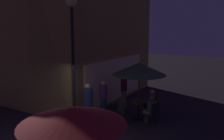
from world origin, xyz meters
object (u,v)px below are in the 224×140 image
Objects in this scene: street_lamp_near_corner at (72,34)px; patio_umbrella_0 at (139,69)px; patio_umbrella_1 at (73,116)px; patron_standing_2 at (104,100)px; cafe_chair_1 at (154,112)px; cafe_chair_0 at (123,110)px; patron_seated_0 at (151,108)px; patron_seated_1 at (151,101)px; cafe_table_0 at (138,107)px; patron_standing_3 at (88,106)px; cafe_chair_2 at (153,103)px; patron_standing_4 at (124,90)px.

patio_umbrella_0 is at bearing -32.97° from street_lamp_near_corner.
patron_standing_2 is at bearing 25.98° from patio_umbrella_1.
cafe_chair_1 is (4.90, 0.12, -1.44)m from patio_umbrella_1.
cafe_chair_0 is (-0.78, 0.32, -1.58)m from patio_umbrella_0.
patron_seated_0 is at bearing -46.79° from street_lamp_near_corner.
patio_umbrella_0 is 1.61m from patron_seated_1.
cafe_chair_0 is at bearing 15.61° from patio_umbrella_1.
cafe_table_0 is 1.50m from patron_standing_2.
cafe_table_0 is (2.33, -1.51, -3.05)m from street_lamp_near_corner.
cafe_table_0 is 0.34× the size of patio_umbrella_1.
patron_standing_3 reaches higher than patron_seated_0.
patio_umbrella_0 is at bearing -0.00° from cafe_chair_0.
patio_umbrella_1 is 6.11m from cafe_chair_2.
patio_umbrella_0 is at bearing 10.03° from patio_umbrella_1.
patio_umbrella_0 reaches higher than cafe_chair_0.
patron_seated_0 is 0.68× the size of patron_standing_3.
cafe_chair_2 is (0.70, -0.40, -1.59)m from patio_umbrella_0.
cafe_table_0 is 0.65× the size of patron_seated_0.
patron_standing_3 is (0.51, -0.24, -2.72)m from street_lamp_near_corner.
patio_umbrella_1 reaches higher than patron_standing_3.
cafe_chair_1 is (1.99, -2.32, -3.04)m from street_lamp_near_corner.
patron_seated_1 is (1.35, -0.64, 0.11)m from cafe_chair_0.
patron_seated_0 is at bearing -120.97° from patron_standing_4.
street_lamp_near_corner is 5.11× the size of cafe_chair_2.
street_lamp_near_corner is 2.16× the size of patio_umbrella_1.
patron_standing_3 reaches higher than patron_standing_4.
patio_umbrella_0 is 2.56m from patron_standing_3.
patio_umbrella_1 is at bearing 34.92° from cafe_chair_2.
cafe_table_0 is 2.24m from patron_standing_3.
patron_seated_1 is at bearing -3.35° from cafe_chair_0.
patio_umbrella_1 reaches higher than patron_seated_0.
patron_seated_1 reaches higher than patron_seated_0.
patron_standing_3 is at bearing -178.79° from patron_standing_4.
patron_standing_2 is at bearing 10.07° from patron_standing_3.
patio_umbrella_1 is at bearing -140.02° from street_lamp_near_corner.
patron_standing_3 reaches higher than patron_seated_1.
street_lamp_near_corner is 4.31m from cafe_chair_1.
patron_seated_0 is (-0.28, -0.67, -1.48)m from patio_umbrella_0.
patio_umbrella_0 is 1.46× the size of patron_standing_2.
patron_standing_4 is (0.26, 1.62, 0.32)m from cafe_chair_2.
patron_standing_3 is (-2.38, 1.59, 0.19)m from patron_seated_1.
patron_seated_1 reaches higher than cafe_table_0.
patron_standing_2 is at bearing 111.59° from cafe_chair_0.
patron_seated_1 is (2.89, -1.83, -2.91)m from street_lamp_near_corner.
patron_standing_3 is at bearing 145.17° from patio_umbrella_0.
patron_standing_2 is 0.95× the size of patron_standing_4.
patron_standing_4 is at bearing 49.59° from cafe_chair_0.
cafe_table_0 is at bearing -32.97° from street_lamp_near_corner.
cafe_chair_1 is 0.78× the size of patron_seated_0.
patron_seated_0 is at bearing 2.92° from patio_umbrella_1.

